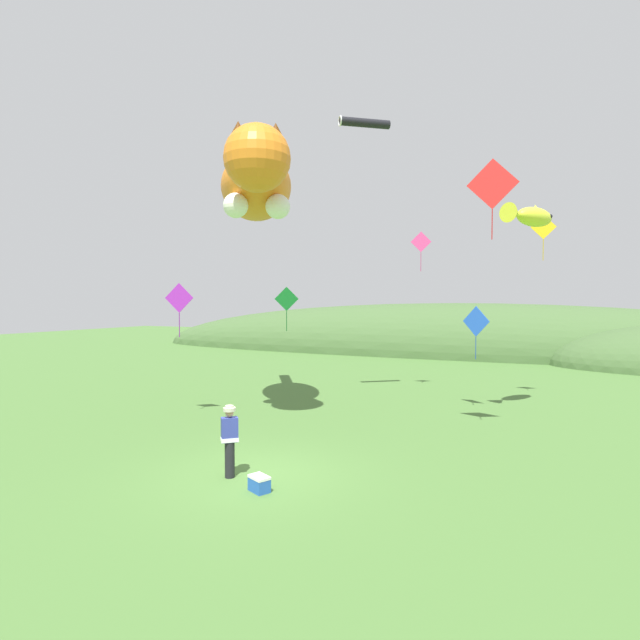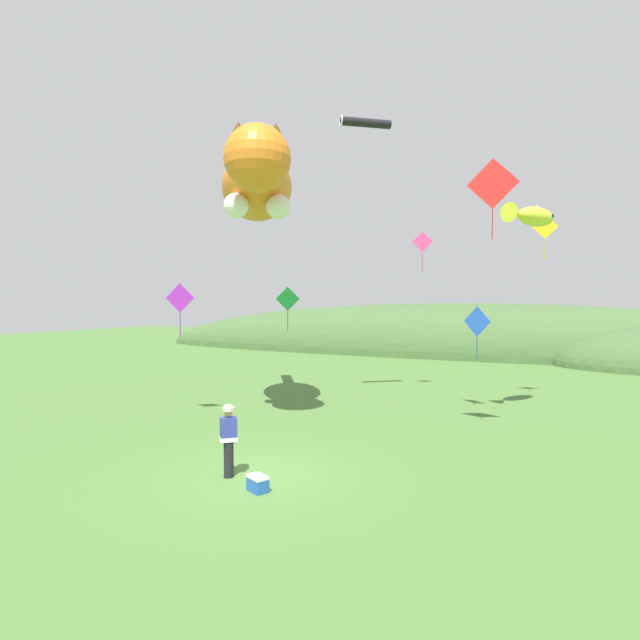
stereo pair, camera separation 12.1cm
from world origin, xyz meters
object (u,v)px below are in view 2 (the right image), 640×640
object	(u,v)px
kite_fish_windsock	(531,216)
kite_diamond_blue	(477,322)
picnic_cooler	(258,483)
kite_diamond_pink	(422,242)
kite_diamond_gold	(545,227)
kite_diamond_violet	(180,299)
kite_spool	(228,462)
kite_tube_streamer	(365,123)
kite_diamond_red	(493,184)
kite_diamond_green	(288,299)
festival_attendant	(229,439)
kite_giant_cat	(257,184)

from	to	relation	value
kite_fish_windsock	kite_diamond_blue	bearing A→B (deg)	164.81
picnic_cooler	kite_diamond_pink	xyz separation A→B (m)	(0.58, 13.78, 6.93)
kite_diamond_gold	kite_diamond_violet	bearing A→B (deg)	-145.46
kite_diamond_violet	kite_spool	bearing A→B (deg)	-38.88
kite_diamond_pink	kite_tube_streamer	bearing A→B (deg)	-116.06
kite_diamond_red	kite_diamond_blue	world-z (taller)	kite_diamond_red
kite_diamond_violet	kite_diamond_gold	bearing A→B (deg)	34.54
kite_spool	kite_diamond_pink	distance (m)	14.57
kite_diamond_gold	kite_fish_windsock	bearing A→B (deg)	-98.49
kite_fish_windsock	kite_diamond_green	world-z (taller)	kite_fish_windsock
kite_diamond_violet	kite_diamond_red	bearing A→B (deg)	5.60
kite_spool	picnic_cooler	bearing A→B (deg)	-36.21
festival_attendant	kite_diamond_green	xyz separation A→B (m)	(-3.54, 9.73, 3.48)
kite_spool	kite_diamond_pink	xyz separation A→B (m)	(2.23, 12.58, 7.01)
kite_diamond_gold	kite_diamond_blue	xyz separation A→B (m)	(-2.39, -2.64, -3.92)
kite_diamond_blue	kite_diamond_violet	size ratio (longest dim) A/B	1.06
picnic_cooler	kite_diamond_red	world-z (taller)	kite_diamond_red
kite_diamond_violet	kite_diamond_blue	bearing A→B (deg)	30.45
kite_tube_streamer	picnic_cooler	bearing A→B (deg)	-84.01
kite_diamond_green	kite_diamond_violet	world-z (taller)	kite_diamond_violet
kite_diamond_pink	kite_diamond_violet	distance (m)	11.51
kite_diamond_blue	kite_diamond_violet	bearing A→B (deg)	-149.55
kite_diamond_red	festival_attendant	bearing A→B (deg)	-134.60
festival_attendant	kite_diamond_gold	bearing A→B (deg)	61.82
kite_diamond_red	kite_diamond_violet	xyz separation A→B (m)	(-10.85, -1.06, -3.37)
festival_attendant	picnic_cooler	size ratio (longest dim) A/B	3.04
kite_tube_streamer	kite_diamond_green	xyz separation A→B (m)	(-3.59, -0.14, -7.36)
festival_attendant	picnic_cooler	distance (m)	1.46
picnic_cooler	festival_attendant	bearing A→B (deg)	156.22
kite_diamond_red	kite_fish_windsock	bearing A→B (deg)	77.34
kite_diamond_gold	picnic_cooler	bearing A→B (deg)	-113.36
kite_diamond_green	kite_diamond_red	xyz separation A→B (m)	(9.09, -4.10, 3.38)
festival_attendant	kite_diamond_blue	bearing A→B (deg)	66.19
picnic_cooler	kite_diamond_gold	world-z (taller)	kite_diamond_gold
kite_tube_streamer	kite_diamond_red	distance (m)	8.00
festival_attendant	kite_tube_streamer	size ratio (longest dim) A/B	0.90
kite_spool	picnic_cooler	distance (m)	2.04
kite_diamond_green	kite_diamond_gold	world-z (taller)	kite_diamond_gold
kite_diamond_green	kite_diamond_blue	distance (m)	8.20
kite_diamond_pink	kite_diamond_blue	xyz separation A→B (m)	(2.86, -2.91, -3.59)
kite_diamond_blue	kite_diamond_violet	distance (m)	11.49
picnic_cooler	kite_tube_streamer	distance (m)	15.60
picnic_cooler	kite_giant_cat	distance (m)	11.54
kite_giant_cat	kite_diamond_green	bearing A→B (deg)	99.98
kite_diamond_green	kite_diamond_gold	bearing A→B (deg)	17.34
kite_spool	kite_diamond_gold	xyz separation A→B (m)	(7.48, 12.30, 7.35)
kite_diamond_green	kite_giant_cat	bearing A→B (deg)	-80.02
kite_diamond_pink	kite_diamond_gold	bearing A→B (deg)	-2.99
kite_diamond_gold	kite_diamond_violet	xyz separation A→B (m)	(-12.27, -8.44, -3.01)
picnic_cooler	kite_diamond_pink	distance (m)	15.44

